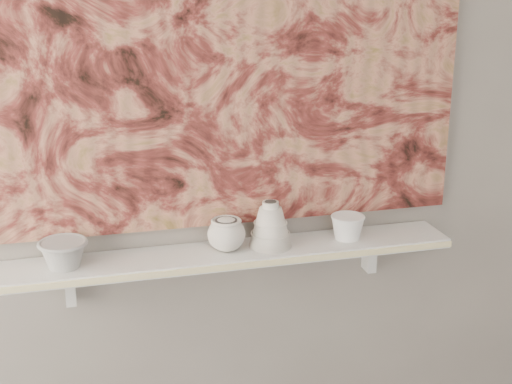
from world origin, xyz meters
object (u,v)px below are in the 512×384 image
object	(u,v)px
bell_vessel	(270,224)
bowl_white	(348,227)
shelf	(232,254)
cup_cream	(226,234)
painting	(223,46)
bowl_grey	(63,253)

from	to	relation	value
bell_vessel	bowl_white	world-z (taller)	bell_vessel
shelf	cup_cream	xyz separation A→B (m)	(-0.02, 0.00, 0.07)
painting	bowl_white	size ratio (longest dim) A/B	13.72
bowl_grey	bowl_white	distance (m)	0.88
bowl_grey	cup_cream	distance (m)	0.48
bowl_grey	bowl_white	xyz separation A→B (m)	(0.88, 0.00, -0.00)
bell_vessel	bowl_white	bearing A→B (deg)	0.00
bowl_grey	bell_vessel	size ratio (longest dim) A/B	0.98
bowl_grey	cup_cream	bearing A→B (deg)	0.00
shelf	bowl_grey	xyz separation A→B (m)	(-0.50, 0.00, 0.06)
bell_vessel	bowl_white	xyz separation A→B (m)	(0.26, 0.00, -0.03)
bowl_grey	bowl_white	world-z (taller)	bowl_grey
painting	bowl_white	distance (m)	0.69
painting	bowl_white	xyz separation A→B (m)	(0.38, -0.08, -0.57)
shelf	bell_vessel	size ratio (longest dim) A/B	9.52
bell_vessel	bowl_grey	bearing A→B (deg)	180.00
bowl_grey	bowl_white	bearing A→B (deg)	0.00
cup_cream	bowl_white	bearing A→B (deg)	0.00
bowl_grey	bell_vessel	xyz separation A→B (m)	(0.62, 0.00, 0.03)
bowl_grey	cup_cream	world-z (taller)	cup_cream
shelf	painting	size ratio (longest dim) A/B	0.93
shelf	painting	xyz separation A→B (m)	(0.00, 0.08, 0.62)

